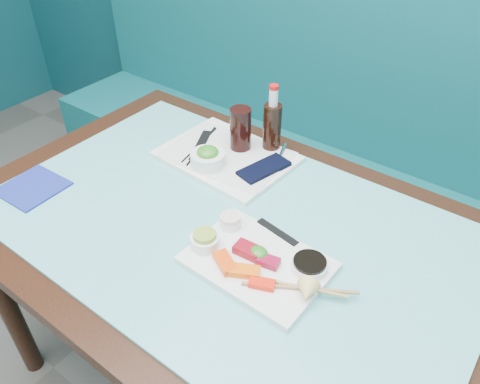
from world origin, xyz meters
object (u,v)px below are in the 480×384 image
Objects in this scene: booth_bench at (354,184)px; sashimi_plate at (257,263)px; cola_glass at (241,129)px; blue_napkin at (33,187)px; serving_tray at (227,157)px; seaweed_bowl at (208,159)px; cola_bottle_body at (272,129)px; dining_table at (229,249)px.

booth_bench is 1.00m from sashimi_plate.
cola_glass reaches higher than blue_napkin.
blue_napkin is (-0.34, -0.44, -0.00)m from serving_tray.
booth_bench is 29.84× the size of seaweed_bowl.
booth_bench is at bearing 100.06° from sashimi_plate.
sashimi_plate is 2.00× the size of cola_bottle_body.
booth_bench is at bearing 63.55° from blue_napkin.
cola_bottle_body is at bearing 39.13° from cola_glass.
cola_glass is at bearing 81.25° from seaweed_bowl.
seaweed_bowl reaches higher than blue_napkin.
serving_tray is (-0.18, -0.61, 0.39)m from booth_bench.
dining_table is 0.31m from serving_tray.
booth_bench is at bearing 78.53° from cola_bottle_body.
cola_bottle_body is (-0.10, 0.34, 0.17)m from dining_table.
cola_glass is at bearing -140.87° from cola_bottle_body.
sashimi_plate reaches higher than blue_napkin.
booth_bench is 0.75m from serving_tray.
seaweed_bowl is at bearing -98.75° from cola_glass.
cola_glass is at bearing 82.89° from serving_tray.
sashimi_plate is 0.40m from seaweed_bowl.
cola_bottle_body is (-0.10, -0.50, 0.46)m from booth_bench.
cola_glass reaches higher than seaweed_bowl.
serving_tray is 3.76× the size of seaweed_bowl.
serving_tray is 0.16m from cola_bottle_body.
dining_table is 10.64× the size of cola_glass.
cola_glass is 0.09m from cola_bottle_body.
sashimi_plate is at bearing -39.64° from serving_tray.
serving_tray is at bearing 138.44° from sashimi_plate.
cola_glass is (-0.17, -0.56, 0.46)m from booth_bench.
blue_napkin is at bearing -125.21° from cola_glass.
cola_bottle_body is at bearing -101.47° from booth_bench.
cola_bottle_body is at bearing 106.38° from dining_table.
seaweed_bowl reaches higher than sashimi_plate.
booth_bench is at bearing 76.45° from serving_tray.
seaweed_bowl is at bearing 141.64° from dining_table.
serving_tray is 0.09m from cola_glass.
serving_tray reaches higher than blue_napkin.
cola_bottle_body is at bearing 121.47° from sashimi_plate.
booth_bench reaches higher than serving_tray.
dining_table is 0.37m from cola_glass.
cola_glass is 0.61m from blue_napkin.
booth_bench is 7.94× the size of serving_tray.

